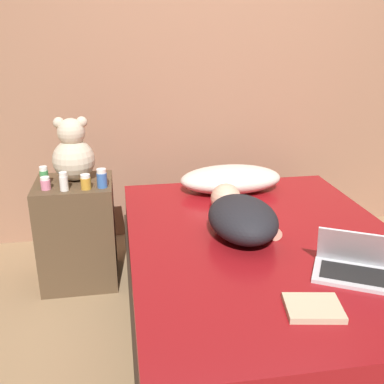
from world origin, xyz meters
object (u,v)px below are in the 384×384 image
at_px(bottle_pink, 45,183).
at_px(bottle_green, 44,176).
at_px(person_lying, 241,216).
at_px(teddy_bear, 73,153).
at_px(pillow, 231,179).
at_px(bottle_blue, 102,178).
at_px(laptop, 353,265).
at_px(bottle_amber, 86,182).
at_px(book, 313,308).
at_px(bottle_orange, 103,177).
at_px(bottle_white, 64,182).

bearing_deg(bottle_pink, bottle_green, 101.35).
bearing_deg(person_lying, bottle_pink, 155.89).
relative_size(person_lying, teddy_bear, 1.73).
bearing_deg(bottle_pink, pillow, 10.52).
height_order(bottle_blue, bottle_pink, bottle_blue).
bearing_deg(pillow, laptop, -76.61).
height_order(bottle_blue, bottle_amber, bottle_blue).
distance_m(bottle_blue, book, 1.32).
height_order(bottle_pink, bottle_green, bottle_green).
height_order(person_lying, bottle_pink, bottle_pink).
bearing_deg(bottle_pink, bottle_orange, 7.66).
height_order(laptop, bottle_blue, bottle_blue).
bearing_deg(teddy_bear, bottle_blue, -45.11).
xyz_separation_m(bottle_orange, bottle_blue, (-0.00, -0.06, 0.01)).
bearing_deg(book, person_lying, 97.43).
relative_size(laptop, book, 1.64).
bearing_deg(bottle_amber, pillow, 14.89).
xyz_separation_m(person_lying, book, (0.09, -0.68, -0.08)).
bearing_deg(bottle_orange, bottle_green, 173.52).
xyz_separation_m(bottle_green, bottle_white, (0.12, -0.11, -0.00)).
bearing_deg(bottle_blue, bottle_amber, -170.94).
bearing_deg(bottle_green, pillow, 6.42).
xyz_separation_m(pillow, bottle_amber, (-0.86, -0.23, 0.11)).
bearing_deg(bottle_pink, laptop, -33.12).
height_order(teddy_bear, bottle_green, teddy_bear).
bearing_deg(laptop, bottle_orange, 167.49).
distance_m(bottle_blue, bottle_white, 0.20).
distance_m(bottle_orange, bottle_green, 0.32).
relative_size(bottle_orange, bottle_pink, 1.23).
bearing_deg(bottle_white, bottle_pink, 160.94).
bearing_deg(bottle_amber, bottle_green, 154.97).
relative_size(pillow, bottle_pink, 9.12).
height_order(bottle_orange, book, bottle_orange).
xyz_separation_m(bottle_amber, book, (0.85, -1.05, -0.18)).
bearing_deg(teddy_bear, bottle_pink, -136.24).
bearing_deg(teddy_bear, bottle_amber, -67.92).
xyz_separation_m(pillow, bottle_green, (-1.09, -0.12, 0.12)).
height_order(bottle_white, book, bottle_white).
relative_size(pillow, bottle_white, 6.20).
bearing_deg(bottle_green, bottle_blue, -16.49).
distance_m(teddy_bear, book, 1.55).
xyz_separation_m(pillow, bottle_pink, (-1.08, -0.20, 0.10)).
xyz_separation_m(laptop, bottle_orange, (-1.03, 0.91, 0.14)).
distance_m(teddy_bear, bottle_amber, 0.22).
distance_m(bottle_green, bottle_white, 0.16).
height_order(bottle_pink, bottle_amber, bottle_amber).
relative_size(bottle_blue, bottle_green, 0.99).
xyz_separation_m(person_lying, bottle_white, (-0.88, 0.36, 0.11)).
xyz_separation_m(teddy_bear, bottle_white, (-0.05, -0.17, -0.11)).
distance_m(bottle_orange, book, 1.37).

